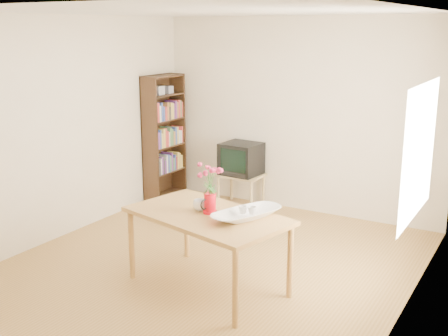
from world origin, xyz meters
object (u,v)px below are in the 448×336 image
Objects in this scene: table at (208,221)px; bowl at (247,195)px; mug at (200,205)px; television at (242,158)px; pitcher at (210,204)px.

bowl is at bearing 24.63° from table.
television is (-0.84, 2.38, -0.12)m from mug.
table is 0.18m from mug.
bowl is (0.49, 0.03, 0.17)m from mug.
mug is 0.52m from bowl.
pitcher is at bearing 156.15° from mug.
pitcher reaches higher than television.
mug reaches higher than table.
television is at bearing 126.11° from pitcher.
mug is 2.53m from television.
bowl is 2.72m from television.
pitcher reaches higher than table.
pitcher is 0.39× the size of television.
mug is at bearing 170.24° from table.
table is at bearing 140.79° from mug.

